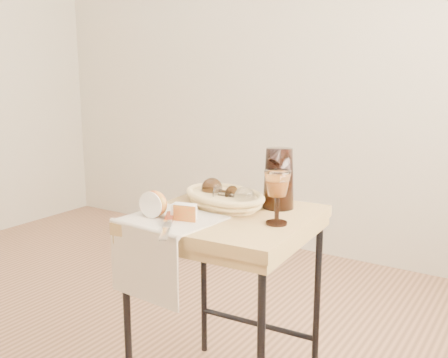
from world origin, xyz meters
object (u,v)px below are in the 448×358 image
Objects in this scene: goblet_lying_b at (233,196)px; wine_goblet at (277,197)px; goblet_lying_a at (220,191)px; table_knife at (167,224)px; apple_half at (155,203)px; pitcher at (279,178)px; side_table at (227,310)px; tea_towel at (172,219)px; bread_basket at (224,199)px.

wine_goblet is (0.20, -0.07, 0.04)m from goblet_lying_b.
goblet_lying_b is at bearing 172.70° from goblet_lying_a.
apple_half is at bearing -156.25° from table_knife.
wine_goblet is at bearing -44.74° from pitcher.
pitcher reaches higher than wine_goblet.
tea_towel reaches higher than side_table.
table_knife is at bearing -54.98° from tea_towel.
apple_half is at bearing -157.20° from wine_goblet.
bread_basket is 3.30× the size of apple_half.
side_table is 0.48m from pitcher.
goblet_lying_b is at bearing -119.48° from pitcher.
tea_towel is 3.04× the size of apple_half.
goblet_lying_a is at bearing 68.29° from apple_half.
pitcher reaches higher than apple_half.
table_knife is at bearing -36.39° from apple_half.
wine_goblet reaches higher than goblet_lying_a.
goblet_lying_a reaches higher than side_table.
tea_towel is 1.14× the size of pitcher.
tea_towel is at bearing -155.18° from wine_goblet.
goblet_lying_a is 0.73× the size of wine_goblet.
table_knife reaches higher than side_table.
pitcher is 0.43m from apple_half.
apple_half is (-0.06, -0.01, 0.05)m from tea_towel.
tea_towel is 0.07m from apple_half.
pitcher is at bearing 115.56° from wine_goblet.
table_knife reaches higher than tea_towel.
pitcher is 0.20m from wine_goblet.
table_knife is at bearing -102.63° from goblet_lying_b.
goblet_lying_a is at bearing 150.48° from table_knife.
wine_goblet reaches higher than side_table.
table_knife is (0.05, -0.08, 0.01)m from tea_towel.
goblet_lying_b reaches higher than bread_basket.
table_knife is (0.11, -0.07, -0.03)m from apple_half.
bread_basket is (0.05, 0.23, 0.02)m from tea_towel.
bread_basket is at bearing 159.95° from wine_goblet.
apple_half is at bearing -164.35° from tea_towel.
pitcher is 1.45× the size of wine_goblet.
wine_goblet is at bearing 175.62° from goblet_lying_a.
pitcher is at bearing 37.51° from goblet_lying_b.
side_table is 2.45× the size of tea_towel.
goblet_lying_a is 1.35× the size of apple_half.
wine_goblet is at bearing 29.01° from tea_towel.
bread_basket is at bearing 61.90° from apple_half.
pitcher is at bearing -142.88° from goblet_lying_a.
apple_half is at bearing -110.18° from pitcher.
side_table is at bearing -80.16° from goblet_lying_b.
apple_half reaches higher than tea_towel.
tea_towel is 2.41× the size of goblet_lying_b.
wine_goblet is at bearing -5.92° from side_table.
apple_half is (-0.15, -0.22, 0.00)m from goblet_lying_b.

